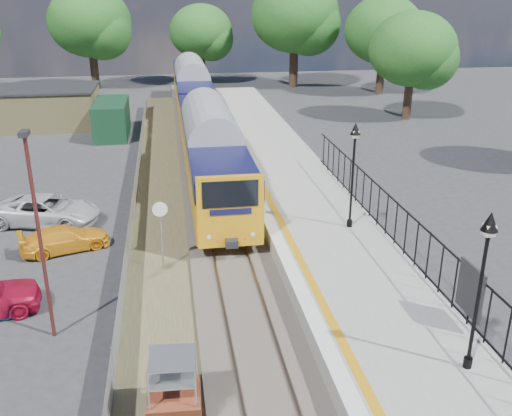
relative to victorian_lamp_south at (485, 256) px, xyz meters
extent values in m
plane|color=#2D2D30|center=(-5.50, 4.00, -4.30)|extent=(120.00, 120.00, 0.00)
cube|color=#473F38|center=(-5.50, 14.00, -4.20)|extent=(3.40, 80.00, 0.20)
cube|color=#4C472D|center=(-8.40, 12.00, -4.27)|extent=(2.60, 70.00, 0.06)
cube|color=brown|center=(-6.22, 14.00, -4.08)|extent=(0.07, 80.00, 0.14)
cube|color=brown|center=(-4.78, 14.00, -4.08)|extent=(0.07, 80.00, 0.14)
cube|color=gray|center=(-1.30, 12.00, -3.85)|extent=(5.00, 70.00, 0.90)
cube|color=silver|center=(-3.55, 12.00, -3.39)|extent=(0.50, 70.00, 0.01)
cube|color=orange|center=(-3.05, 12.00, -3.39)|extent=(0.30, 70.00, 0.01)
cylinder|color=black|center=(0.00, 0.00, -3.25)|extent=(0.24, 0.24, 0.30)
cylinder|color=black|center=(0.00, 0.00, -1.40)|extent=(0.10, 0.10, 3.70)
cube|color=black|center=(0.00, 0.00, 0.55)|extent=(0.08, 0.08, 0.30)
cube|color=beige|center=(0.00, 0.00, 0.72)|extent=(0.26, 0.26, 0.30)
cone|color=black|center=(0.00, 0.00, 0.95)|extent=(0.44, 0.44, 0.50)
cylinder|color=black|center=(-0.20, 10.00, -3.25)|extent=(0.24, 0.24, 0.30)
cylinder|color=black|center=(-0.20, 10.00, -1.40)|extent=(0.10, 0.10, 3.70)
cube|color=black|center=(-0.20, 10.00, 0.55)|extent=(0.08, 0.08, 0.30)
cube|color=beige|center=(-0.20, 10.00, 0.72)|extent=(0.26, 0.26, 0.30)
cone|color=black|center=(-0.20, 10.00, 0.95)|extent=(0.44, 0.44, 0.50)
cube|color=black|center=(1.05, 6.50, -1.65)|extent=(0.05, 26.00, 0.05)
cube|color=black|center=(1.00, 2.00, -2.20)|extent=(0.08, 1.40, 1.60)
cube|color=tan|center=(-17.50, 36.00, -2.80)|extent=(8.00, 6.00, 3.00)
cube|color=black|center=(-17.50, 36.00, -1.25)|extent=(8.20, 6.20, 0.15)
cube|color=#13361E|center=(-12.00, 32.00, -3.00)|extent=(2.40, 6.00, 2.60)
cylinder|color=#332319|center=(-15.50, 54.00, -2.37)|extent=(0.88, 0.88, 3.85)
ellipsoid|color=#1C531B|center=(-15.50, 54.00, 2.85)|extent=(8.80, 8.80, 7.48)
cylinder|color=#332319|center=(-3.50, 56.00, -2.72)|extent=(0.72, 0.72, 3.15)
ellipsoid|color=#1C531B|center=(-3.50, 56.00, 1.55)|extent=(7.20, 7.20, 6.12)
cylinder|color=#332319|center=(6.50, 52.00, -2.20)|extent=(0.96, 0.96, 4.20)
ellipsoid|color=#1C531B|center=(6.50, 52.00, 3.50)|extent=(9.60, 9.60, 8.16)
cylinder|color=#332319|center=(14.50, 46.00, -2.55)|extent=(0.80, 0.80, 3.50)
ellipsoid|color=#1C531B|center=(14.50, 46.00, 2.20)|extent=(8.00, 8.00, 6.80)
cylinder|color=#332319|center=(12.50, 34.00, -2.72)|extent=(0.72, 0.72, 3.15)
ellipsoid|color=#1C531B|center=(12.50, 34.00, 1.55)|extent=(7.20, 7.20, 6.12)
cube|color=orange|center=(-5.50, 19.24, -2.61)|extent=(2.80, 20.00, 1.90)
cube|color=#10113B|center=(-5.50, 19.24, -1.31)|extent=(2.82, 20.00, 0.90)
cube|color=black|center=(-5.50, 19.24, -1.31)|extent=(2.82, 18.00, 0.70)
cube|color=black|center=(-5.50, 19.24, -3.79)|extent=(2.00, 18.00, 0.45)
cube|color=orange|center=(-5.50, 39.84, -2.61)|extent=(2.80, 20.00, 1.90)
cube|color=#10113B|center=(-5.50, 39.84, -1.31)|extent=(2.82, 20.00, 0.90)
cube|color=black|center=(-5.50, 39.84, -1.31)|extent=(2.82, 18.00, 0.70)
cube|color=black|center=(-5.50, 39.84, -3.79)|extent=(2.00, 18.00, 0.45)
cube|color=black|center=(-5.50, 9.03, -1.26)|extent=(2.24, 0.04, 1.10)
cube|color=brown|center=(-8.00, -0.03, -3.78)|extent=(1.41, 1.41, 1.03)
cylinder|color=#999EA3|center=(-8.27, 8.84, -2.97)|extent=(0.06, 0.06, 2.66)
cylinder|color=silver|center=(-8.27, 8.79, -1.64)|extent=(0.59, 0.10, 0.60)
cylinder|color=#4A1B18|center=(-11.84, 4.74, -0.94)|extent=(0.12, 0.12, 6.72)
cube|color=black|center=(-11.84, 4.74, 2.47)|extent=(0.25, 0.50, 0.15)
imported|color=orange|center=(-12.45, 11.39, -3.76)|extent=(4.02, 2.64, 1.08)
imported|color=silver|center=(-13.75, 14.56, -3.60)|extent=(5.44, 3.52, 1.39)
camera|label=1|loc=(-7.75, -11.97, 6.38)|focal=40.00mm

